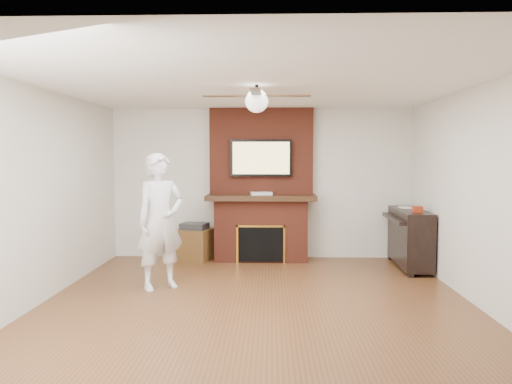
{
  "coord_description": "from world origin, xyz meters",
  "views": [
    {
      "loc": [
        0.16,
        -5.63,
        1.69
      ],
      "look_at": [
        -0.04,
        0.9,
        1.24
      ],
      "focal_mm": 35.0,
      "sensor_mm": 36.0,
      "label": 1
    }
  ],
  "objects_px": {
    "fireplace": "(261,200)",
    "piano": "(409,237)",
    "person": "(161,221)",
    "side_table": "(194,243)"
  },
  "relations": [
    {
      "from": "side_table",
      "to": "fireplace",
      "type": "bearing_deg",
      "value": 18.31
    },
    {
      "from": "fireplace",
      "to": "piano",
      "type": "distance_m",
      "value": 2.4
    },
    {
      "from": "fireplace",
      "to": "piano",
      "type": "height_order",
      "value": "fireplace"
    },
    {
      "from": "fireplace",
      "to": "piano",
      "type": "relative_size",
      "value": 1.81
    },
    {
      "from": "person",
      "to": "side_table",
      "type": "relative_size",
      "value": 2.69
    },
    {
      "from": "fireplace",
      "to": "piano",
      "type": "bearing_deg",
      "value": -13.5
    },
    {
      "from": "person",
      "to": "side_table",
      "type": "bearing_deg",
      "value": 48.68
    },
    {
      "from": "side_table",
      "to": "piano",
      "type": "xyz_separation_m",
      "value": [
        3.38,
        -0.48,
        0.2
      ]
    },
    {
      "from": "person",
      "to": "fireplace",
      "type": "bearing_deg",
      "value": 19.67
    },
    {
      "from": "fireplace",
      "to": "side_table",
      "type": "height_order",
      "value": "fireplace"
    }
  ]
}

